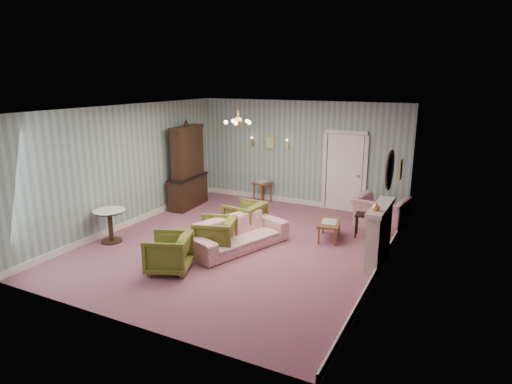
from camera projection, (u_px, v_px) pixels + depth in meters
The scene contains 27 objects.
floor at pixel (239, 244), 9.43m from camera, with size 7.00×7.00×0.00m, color #94566A.
ceiling at pixel (238, 108), 8.69m from camera, with size 7.00×7.00×0.00m, color white.
wall_back at pixel (300, 154), 12.08m from camera, with size 6.00×6.00×0.00m, color gray.
wall_front at pixel (117, 230), 6.04m from camera, with size 6.00×6.00×0.00m, color gray.
wall_left at pixel (129, 166), 10.36m from camera, with size 7.00×7.00×0.00m, color gray.
wall_right at pixel (386, 196), 7.75m from camera, with size 7.00×7.00×0.00m, color gray.
wall_right_floral at pixel (385, 196), 7.76m from camera, with size 7.00×7.00×0.00m, color #BD5E97.
door at pixel (344, 171), 11.58m from camera, with size 1.12×0.12×2.16m, color white, non-canonical shape.
olive_chair_a at pixel (168, 251), 8.03m from camera, with size 0.77×0.72×0.79m, color olive.
olive_chair_b at pixel (215, 234), 8.90m from camera, with size 0.78×0.73×0.81m, color olive.
olive_chair_c at pixel (245, 216), 10.03m from camera, with size 0.79×0.74×0.81m, color olive.
sofa_chintz at pixel (238, 229), 9.11m from camera, with size 2.22×0.65×0.87m, color #A74368.
wingback_chair at pixel (381, 207), 10.36m from camera, with size 1.15×0.75×1.01m, color #A74368.
dresser at pixel (187, 165), 11.89m from camera, with size 0.50×1.43×2.38m, color black, non-canonical shape.
fireplace at pixel (379, 234), 8.38m from camera, with size 0.30×1.40×1.16m, color beige, non-canonical shape.
mantel_vase at pixel (376, 207), 7.88m from camera, with size 0.15×0.15×0.15m, color gold.
oval_mirror at pixel (389, 170), 8.01m from camera, with size 0.04×0.76×0.84m, color white, non-canonical shape.
framed_print at pixel (401, 170), 9.24m from camera, with size 0.04×0.34×0.42m, color gold, non-canonical shape.
coffee_table at pixel (329, 230), 9.66m from camera, with size 0.45×0.82×0.42m, color brown, non-canonical shape.
side_table_black at pixel (363, 226), 9.78m from camera, with size 0.36×0.36×0.55m, color black, non-canonical shape.
pedestal_table at pixel (110, 226), 9.48m from camera, with size 0.67×0.67×0.74m, color black, non-canonical shape.
nesting_table at pixel (263, 192), 12.49m from camera, with size 0.39×0.50×0.65m, color brown, non-canonical shape.
gilt_mirror_back at pixel (270, 143), 12.37m from camera, with size 0.28×0.06×0.36m, color gold, non-canonical shape.
sconce_left at pixel (252, 142), 12.60m from camera, with size 0.16×0.12×0.30m, color gold, non-canonical shape.
sconce_right at pixel (287, 144), 12.12m from camera, with size 0.16×0.12×0.30m, color gold, non-canonical shape.
chandelier at pixel (238, 122), 8.76m from camera, with size 0.56×0.56×0.36m, color gold, non-canonical shape.
burgundy_cushion at pixel (378, 210), 10.26m from camera, with size 0.38×0.10×0.38m, color maroon.
Camera 1 is at (4.29, -7.72, 3.50)m, focal length 30.52 mm.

